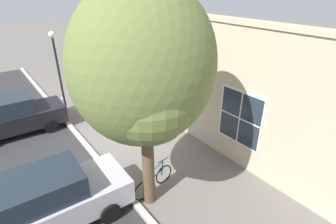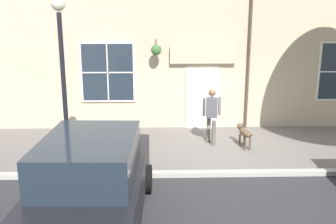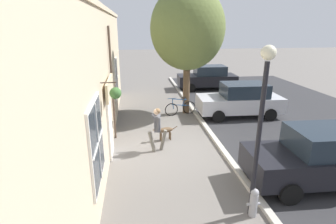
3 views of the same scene
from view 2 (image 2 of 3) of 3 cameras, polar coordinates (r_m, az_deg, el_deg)
name	(u,v)px [view 2 (image 2 of 3)]	position (r m, az deg, el deg)	size (l,w,h in m)	color
ground_plane	(225,148)	(11.19, 8.62, -5.44)	(90.00, 90.00, 0.00)	#66605B
storefront_facade	(215,52)	(12.92, 7.24, 9.08)	(0.95, 18.00, 5.23)	#C6B293
pedestrian_walking	(212,111)	(11.27, 6.66, 0.21)	(0.76, 0.60, 1.71)	#6B665B
dog_on_leash	(244,133)	(11.26, 11.56, -3.10)	(1.07, 0.36, 0.65)	brown
parked_car_nearest_curb	(93,182)	(6.91, -11.34, -10.37)	(4.36, 2.05, 1.75)	black
street_lamp	(62,59)	(9.16, -15.85, 7.80)	(0.32, 0.32, 4.18)	black
fire_hydrant	(66,156)	(9.67, -15.30, -6.48)	(0.34, 0.20, 0.77)	#99999E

